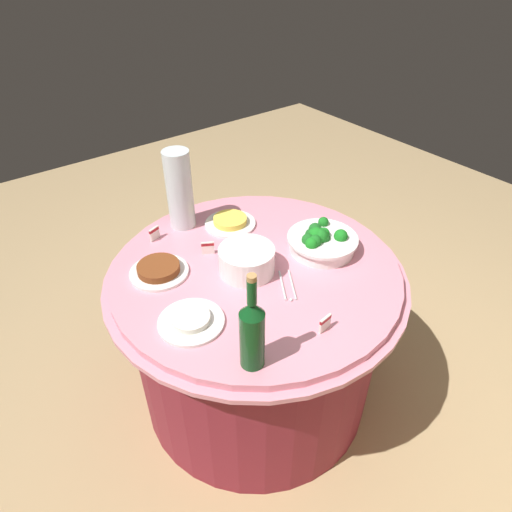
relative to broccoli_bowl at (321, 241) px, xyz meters
name	(u,v)px	position (x,y,z in m)	size (l,w,h in m)	color
ground_plane	(256,387)	(0.27, -0.07, -0.78)	(6.00, 6.00, 0.00)	tan
buffet_table	(256,333)	(0.27, -0.07, -0.41)	(1.16, 1.16, 0.74)	maroon
broccoli_bowl	(321,241)	(0.00, 0.00, 0.00)	(0.28, 0.28, 0.11)	white
plate_stack	(246,260)	(0.31, -0.07, 0.01)	(0.21, 0.21, 0.10)	white
wine_bottle	(252,332)	(0.56, 0.29, 0.09)	(0.07, 0.07, 0.34)	#0E4219
decorative_fruit_vase	(180,193)	(0.34, -0.50, 0.11)	(0.11, 0.11, 0.34)	silver
serving_tongs	(288,286)	(0.25, 0.09, -0.04)	(0.12, 0.16, 0.01)	silver
food_plate_rice	(191,321)	(0.62, 0.04, -0.03)	(0.22, 0.22, 0.03)	white
food_plate_fried_egg	(230,222)	(0.18, -0.37, -0.03)	(0.22, 0.22, 0.04)	white
food_plate_stir_fry	(159,270)	(0.58, -0.26, -0.03)	(0.22, 0.22, 0.04)	white
label_placard_front	(154,233)	(0.49, -0.47, -0.01)	(0.05, 0.02, 0.05)	white
label_placard_mid	(208,247)	(0.37, -0.25, -0.01)	(0.05, 0.03, 0.05)	white
label_placard_rear	(325,323)	(0.30, 0.32, -0.01)	(0.05, 0.01, 0.05)	white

